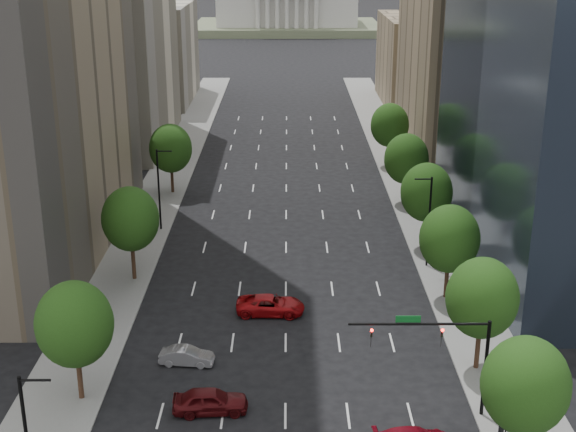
{
  "coord_description": "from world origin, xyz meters",
  "views": [
    {
      "loc": [
        0.14,
        -15.15,
        30.19
      ],
      "look_at": [
        0.19,
        47.09,
        8.0
      ],
      "focal_mm": 49.52,
      "sensor_mm": 36.0,
      "label": 1
    }
  ],
  "objects_px": {
    "traffic_signal": "(449,347)",
    "car_red_far": "(270,305)",
    "car_maroon": "(210,401)",
    "car_silver": "(187,356)",
    "capitol": "(287,4)"
  },
  "relations": [
    {
      "from": "car_maroon",
      "to": "car_red_far",
      "type": "relative_size",
      "value": 0.88
    },
    {
      "from": "car_maroon",
      "to": "car_red_far",
      "type": "distance_m",
      "value": 15.05
    },
    {
      "from": "car_maroon",
      "to": "car_silver",
      "type": "height_order",
      "value": "car_maroon"
    },
    {
      "from": "car_silver",
      "to": "traffic_signal",
      "type": "bearing_deg",
      "value": -104.81
    },
    {
      "from": "capitol",
      "to": "car_maroon",
      "type": "height_order",
      "value": "capitol"
    },
    {
      "from": "traffic_signal",
      "to": "car_red_far",
      "type": "height_order",
      "value": "traffic_signal"
    },
    {
      "from": "traffic_signal",
      "to": "car_red_far",
      "type": "bearing_deg",
      "value": 128.14
    },
    {
      "from": "traffic_signal",
      "to": "car_red_far",
      "type": "relative_size",
      "value": 1.59
    },
    {
      "from": "car_maroon",
      "to": "car_red_far",
      "type": "height_order",
      "value": "car_maroon"
    },
    {
      "from": "capitol",
      "to": "car_red_far",
      "type": "distance_m",
      "value": 204.82
    },
    {
      "from": "capitol",
      "to": "car_maroon",
      "type": "distance_m",
      "value": 219.44
    },
    {
      "from": "traffic_signal",
      "to": "car_silver",
      "type": "bearing_deg",
      "value": 159.35
    },
    {
      "from": "capitol",
      "to": "car_maroon",
      "type": "xyz_separation_m",
      "value": [
        -5.0,
        -219.25,
        -7.72
      ]
    },
    {
      "from": "car_maroon",
      "to": "car_silver",
      "type": "bearing_deg",
      "value": 16.59
    },
    {
      "from": "car_maroon",
      "to": "car_red_far",
      "type": "bearing_deg",
      "value": -18.06
    }
  ]
}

